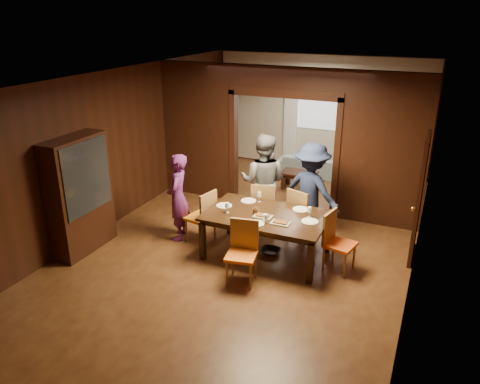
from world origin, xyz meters
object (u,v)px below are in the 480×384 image
at_px(dining_table, 266,235).
at_px(coffee_table, 299,180).
at_px(chair_left, 200,216).
at_px(sofa, 312,165).
at_px(person_grey, 263,182).
at_px(chair_right, 340,243).
at_px(hutch, 80,195).
at_px(chair_near, 241,254).
at_px(chair_far_r, 303,213).
at_px(person_purple, 178,197).
at_px(person_navy, 311,191).
at_px(chair_far_l, 264,206).

distance_m(dining_table, coffee_table, 3.31).
bearing_deg(chair_left, sofa, -179.62).
relative_size(person_grey, chair_right, 1.88).
height_order(sofa, hutch, hutch).
bearing_deg(chair_near, chair_far_r, 66.67).
bearing_deg(hutch, chair_left, 32.26).
bearing_deg(person_purple, coffee_table, 140.31).
relative_size(person_purple, sofa, 0.92).
height_order(person_grey, chair_near, person_grey).
xyz_separation_m(sofa, chair_far_r, (0.79, -3.44, 0.23)).
relative_size(sofa, chair_near, 1.77).
height_order(coffee_table, chair_near, chair_near).
distance_m(person_navy, chair_left, 2.04).
bearing_deg(hutch, sofa, 64.57).
relative_size(sofa, hutch, 0.86).
bearing_deg(person_purple, hutch, -70.31).
height_order(dining_table, chair_far_l, chair_far_l).
height_order(person_grey, dining_table, person_grey).
bearing_deg(chair_right, chair_far_r, 57.03).
xyz_separation_m(dining_table, chair_right, (1.23, 0.02, 0.10)).
height_order(person_grey, chair_far_r, person_grey).
distance_m(coffee_table, chair_left, 3.36).
bearing_deg(dining_table, coffee_table, 97.44).
bearing_deg(chair_far_r, coffee_table, -52.06).
bearing_deg(hutch, person_navy, 31.33).
bearing_deg(chair_far_r, hutch, 49.15).
distance_m(person_purple, coffee_table, 3.57).
height_order(person_purple, dining_table, person_purple).
xyz_separation_m(chair_far_l, chair_far_r, (0.78, -0.04, 0.00)).
height_order(sofa, chair_left, chair_left).
distance_m(person_grey, chair_right, 2.02).
relative_size(person_purple, chair_near, 1.63).
relative_size(coffee_table, chair_far_l, 0.82).
relative_size(chair_right, chair_far_r, 1.00).
bearing_deg(chair_near, chair_left, 131.54).
bearing_deg(sofa, dining_table, 97.47).
xyz_separation_m(person_grey, chair_right, (1.69, -1.02, -0.43)).
distance_m(chair_left, chair_right, 2.50).
bearing_deg(sofa, person_purple, 75.70).
bearing_deg(chair_right, coffee_table, 39.01).
bearing_deg(chair_left, dining_table, 99.94).
height_order(person_navy, coffee_table, person_navy).
bearing_deg(chair_far_l, chair_right, 134.87).
bearing_deg(hutch, chair_right, 14.07).
relative_size(chair_left, chair_near, 1.00).
bearing_deg(chair_left, chair_far_r, 128.61).
bearing_deg(person_purple, chair_left, 77.49).
xyz_separation_m(person_navy, chair_far_l, (-0.86, -0.13, -0.39)).
bearing_deg(chair_far_l, person_navy, 172.39).
bearing_deg(chair_far_l, chair_near, 84.50).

